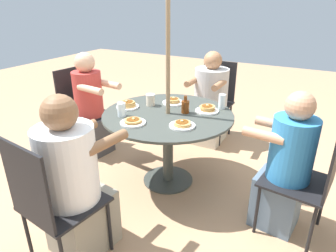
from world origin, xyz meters
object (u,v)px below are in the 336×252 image
object	(u,v)px
diner_south	(74,186)
drinking_glass_b	(222,102)
patio_chair_south	(50,200)
pancake_plate_a	(173,102)
diner_east	(91,108)
diner_west	(285,169)
syrup_bottle	(185,106)
patio_table	(168,126)
patio_chair_north	(215,96)
patio_chair_west	(312,175)
diner_north	(210,103)
pancake_plate_b	(207,109)
pancake_plate_d	(128,105)
pancake_plate_c	(182,125)
coffee_cup	(150,100)
patio_chair_east	(80,105)
drinking_glass_a	(122,110)
pancake_plate_e	(133,122)

from	to	relation	value
diner_south	drinking_glass_b	size ratio (longest dim) A/B	8.43
patio_chair_south	pancake_plate_a	world-z (taller)	patio_chair_south
diner_east	pancake_plate_a	xyz separation A→B (m)	(-0.13, 0.96, 0.19)
diner_west	syrup_bottle	world-z (taller)	diner_west
patio_table	patio_chair_north	xyz separation A→B (m)	(-1.24, -0.01, -0.05)
diner_east	syrup_bottle	world-z (taller)	diner_east
diner_south	patio_chair_west	distance (m)	1.62
patio_chair_north	patio_chair_south	distance (m)	2.47
diner_north	patio_chair_west	size ratio (longest dim) A/B	1.17
pancake_plate_b	pancake_plate_d	xyz separation A→B (m)	(0.26, -0.69, 0.00)
patio_chair_north	patio_table	bearing A→B (deg)	90.00
patio_chair_north	pancake_plate_a	distance (m)	1.00
syrup_bottle	pancake_plate_a	bearing A→B (deg)	-129.31
pancake_plate_c	coffee_cup	world-z (taller)	coffee_cup
patio_chair_east	drinking_glass_b	distance (m)	1.63
pancake_plate_a	patio_chair_west	bearing A→B (deg)	72.62
syrup_bottle	coffee_cup	bearing A→B (deg)	-93.29
pancake_plate_a	syrup_bottle	xyz separation A→B (m)	(0.18, 0.21, 0.04)
patio_table	patio_chair_south	distance (m)	1.24
diner_west	syrup_bottle	xyz separation A→B (m)	(-0.21, -0.92, 0.26)
patio_table	diner_north	size ratio (longest dim) A/B	1.07
patio_chair_east	diner_east	xyz separation A→B (m)	(0.02, 0.18, 0.01)
patio_table	diner_south	xyz separation A→B (m)	(1.04, -0.13, -0.05)
patio_chair_west	pancake_plate_a	xyz separation A→B (m)	(-0.41, -1.31, 0.20)
pancake_plate_a	pancake_plate_d	xyz separation A→B (m)	(0.31, -0.32, 0.00)
pancake_plate_c	pancake_plate_b	bearing A→B (deg)	174.14
patio_chair_east	diner_south	bearing A→B (deg)	49.69
patio_chair_east	coffee_cup	size ratio (longest dim) A/B	8.49
patio_chair_north	patio_chair_east	size ratio (longest dim) A/B	1.00
pancake_plate_a	diner_west	bearing A→B (deg)	71.06
pancake_plate_c	drinking_glass_a	size ratio (longest dim) A/B	1.73
pancake_plate_a	drinking_glass_a	world-z (taller)	drinking_glass_a
diner_south	pancake_plate_a	xyz separation A→B (m)	(-1.30, 0.04, 0.20)
patio_chair_south	pancake_plate_b	bearing A→B (deg)	79.99
diner_north	drinking_glass_b	distance (m)	0.85
patio_chair_south	pancake_plate_e	distance (m)	0.90
drinking_glass_a	patio_table	bearing A→B (deg)	128.75
patio_table	diner_east	distance (m)	1.05
patio_table	syrup_bottle	xyz separation A→B (m)	(-0.08, 0.13, 0.19)
patio_chair_north	diner_south	world-z (taller)	diner_south
patio_chair_north	patio_chair_west	world-z (taller)	same
patio_chair_east	pancake_plate_c	bearing A→B (deg)	83.35
patio_chair_east	drinking_glass_a	world-z (taller)	patio_chair_east
diner_east	drinking_glass_a	bearing A→B (deg)	69.22
pancake_plate_c	pancake_plate_d	world-z (taller)	pancake_plate_d
patio_chair_south	syrup_bottle	size ratio (longest dim) A/B	5.95
pancake_plate_c	pancake_plate_d	xyz separation A→B (m)	(-0.16, -0.65, 0.01)
patio_chair_south	pancake_plate_a	distance (m)	1.50
patio_chair_east	diner_west	bearing A→B (deg)	90.03
drinking_glass_a	pancake_plate_e	bearing A→B (deg)	63.34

